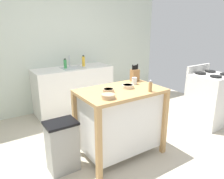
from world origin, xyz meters
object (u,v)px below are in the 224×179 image
(kitchen_island, at_px, (120,119))
(pepper_grinder, at_px, (150,86))
(bowl_stoneware_deep, at_px, (108,91))
(bowl_ceramic_small, at_px, (108,96))
(stove, at_px, (209,99))
(drinking_cup, at_px, (134,81))
(trash_bin, at_px, (62,146))
(sink_faucet, at_px, (69,61))
(bottle_spray_cleaner, at_px, (65,64))
(bottle_dish_soap, at_px, (83,61))
(knife_block, at_px, (135,75))
(bowl_ceramic_wide, at_px, (128,86))

(kitchen_island, height_order, pepper_grinder, pepper_grinder)
(bowl_stoneware_deep, height_order, pepper_grinder, pepper_grinder)
(bowl_ceramic_small, height_order, stove, stove)
(kitchen_island, relative_size, drinking_cup, 11.49)
(drinking_cup, relative_size, trash_bin, 0.15)
(drinking_cup, distance_m, sink_faucet, 1.80)
(bottle_spray_cleaner, xyz_separation_m, stove, (1.87, -1.86, -0.52))
(bottle_dish_soap, bearing_deg, pepper_grinder, -92.83)
(bowl_stoneware_deep, bearing_deg, kitchen_island, 6.54)
(knife_block, height_order, bowl_stoneware_deep, knife_block)
(stove, bearing_deg, kitchen_island, 177.50)
(bowl_ceramic_small, relative_size, trash_bin, 0.24)
(trash_bin, height_order, stove, stove)
(bowl_ceramic_wide, height_order, bowl_stoneware_deep, bowl_stoneware_deep)
(bowl_stoneware_deep, distance_m, pepper_grinder, 0.51)
(drinking_cup, height_order, bottle_spray_cleaner, bottle_spray_cleaner)
(bowl_ceramic_wide, bearing_deg, bowl_stoneware_deep, -175.18)
(kitchen_island, bearing_deg, bottle_dish_soap, 78.77)
(kitchen_island, height_order, stove, stove)
(bowl_ceramic_small, relative_size, stove, 0.15)
(pepper_grinder, distance_m, trash_bin, 1.27)
(bowl_ceramic_wide, distance_m, stove, 1.80)
(trash_bin, relative_size, bottle_spray_cleaner, 3.35)
(bottle_spray_cleaner, bearing_deg, kitchen_island, -89.07)
(bowl_ceramic_wide, xyz_separation_m, bowl_stoneware_deep, (-0.31, -0.03, 0.00))
(bottle_dish_soap, bearing_deg, trash_bin, -123.94)
(bowl_ceramic_small, relative_size, bottle_dish_soap, 0.70)
(sink_faucet, height_order, stove, sink_faucet)
(drinking_cup, relative_size, stove, 0.09)
(trash_bin, distance_m, bottle_dish_soap, 2.13)
(kitchen_island, bearing_deg, bowl_stoneware_deep, -173.46)
(knife_block, relative_size, bottle_spray_cleaner, 1.31)
(knife_block, bearing_deg, bottle_spray_cleaner, 106.02)
(bowl_stoneware_deep, bearing_deg, bowl_ceramic_wide, 4.82)
(bottle_dish_soap, bearing_deg, bottle_spray_cleaner, 178.17)
(kitchen_island, height_order, knife_block, knife_block)
(bottle_dish_soap, xyz_separation_m, stove, (1.49, -1.85, -0.54))
(knife_block, xyz_separation_m, bottle_spray_cleaner, (-0.44, 1.55, -0.03))
(kitchen_island, bearing_deg, drinking_cup, 19.42)
(pepper_grinder, height_order, sink_faucet, sink_faucet)
(trash_bin, xyz_separation_m, bottle_spray_cleaner, (0.75, 1.69, 0.66))
(bottle_dish_soap, xyz_separation_m, bottle_spray_cleaner, (-0.38, 0.01, -0.02))
(bowl_ceramic_small, distance_m, bottle_dish_soap, 2.08)
(trash_bin, height_order, sink_faucet, sink_faucet)
(knife_block, relative_size, pepper_grinder, 1.66)
(bowl_ceramic_wide, distance_m, bowl_stoneware_deep, 0.31)
(knife_block, height_order, bottle_dish_soap, knife_block)
(drinking_cup, distance_m, stove, 1.63)
(kitchen_island, xyz_separation_m, sink_faucet, (0.11, 1.90, 0.49))
(kitchen_island, xyz_separation_m, knife_block, (0.42, 0.24, 0.49))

